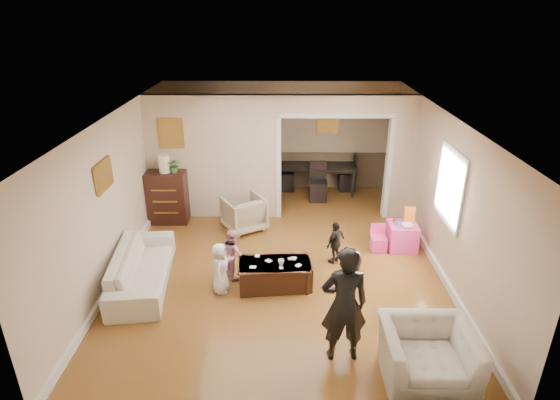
{
  "coord_description": "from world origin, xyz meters",
  "views": [
    {
      "loc": [
        0.06,
        -7.1,
        4.22
      ],
      "look_at": [
        0.0,
        0.2,
        1.05
      ],
      "focal_mm": 28.99,
      "sensor_mm": 36.0,
      "label": 1
    }
  ],
  "objects_px": {
    "coffee_table": "(275,274)",
    "armchair_front": "(428,356)",
    "dining_table": "(316,176)",
    "cyan_cup": "(399,223)",
    "child_kneel_b": "(233,253)",
    "table_lamp": "(164,164)",
    "child_kneel_a": "(220,268)",
    "adult_person": "(344,305)",
    "armchair_back": "(244,213)",
    "child_toddler": "(336,242)",
    "dresser": "(168,197)",
    "sofa": "(142,267)",
    "coffee_cup": "(281,262)",
    "play_table": "(402,236)"
  },
  "relations": [
    {
      "from": "dresser",
      "to": "child_toddler",
      "type": "xyz_separation_m",
      "value": [
        3.32,
        -1.63,
        -0.15
      ]
    },
    {
      "from": "child_kneel_a",
      "to": "sofa",
      "type": "bearing_deg",
      "value": 84.44
    },
    {
      "from": "dining_table",
      "to": "adult_person",
      "type": "height_order",
      "value": "adult_person"
    },
    {
      "from": "sofa",
      "to": "cyan_cup",
      "type": "distance_m",
      "value": 4.56
    },
    {
      "from": "armchair_front",
      "to": "child_kneel_b",
      "type": "distance_m",
      "value": 3.43
    },
    {
      "from": "table_lamp",
      "to": "child_kneel_b",
      "type": "distance_m",
      "value": 2.74
    },
    {
      "from": "dresser",
      "to": "child_kneel_b",
      "type": "bearing_deg",
      "value": -53.05
    },
    {
      "from": "adult_person",
      "to": "armchair_back",
      "type": "bearing_deg",
      "value": -71.81
    },
    {
      "from": "table_lamp",
      "to": "adult_person",
      "type": "height_order",
      "value": "adult_person"
    },
    {
      "from": "adult_person",
      "to": "child_kneel_a",
      "type": "relative_size",
      "value": 1.92
    },
    {
      "from": "play_table",
      "to": "child_kneel_a",
      "type": "bearing_deg",
      "value": -156.07
    },
    {
      "from": "armchair_back",
      "to": "dresser",
      "type": "height_order",
      "value": "dresser"
    },
    {
      "from": "adult_person",
      "to": "child_kneel_b",
      "type": "bearing_deg",
      "value": -54.95
    },
    {
      "from": "armchair_front",
      "to": "adult_person",
      "type": "relative_size",
      "value": 0.67
    },
    {
      "from": "child_kneel_a",
      "to": "child_kneel_b",
      "type": "bearing_deg",
      "value": -15.23
    },
    {
      "from": "dresser",
      "to": "cyan_cup",
      "type": "xyz_separation_m",
      "value": [
        4.52,
        -1.16,
        -0.01
      ]
    },
    {
      "from": "coffee_cup",
      "to": "child_kneel_a",
      "type": "height_order",
      "value": "child_kneel_a"
    },
    {
      "from": "armchair_front",
      "to": "dining_table",
      "type": "bearing_deg",
      "value": 98.83
    },
    {
      "from": "armchair_back",
      "to": "child_kneel_b",
      "type": "relative_size",
      "value": 0.88
    },
    {
      "from": "coffee_table",
      "to": "armchair_front",
      "type": "bearing_deg",
      "value": -46.58
    },
    {
      "from": "coffee_table",
      "to": "cyan_cup",
      "type": "bearing_deg",
      "value": 28.47
    },
    {
      "from": "table_lamp",
      "to": "play_table",
      "type": "height_order",
      "value": "table_lamp"
    },
    {
      "from": "dining_table",
      "to": "child_toddler",
      "type": "xyz_separation_m",
      "value": [
        0.11,
        -3.44,
        0.06
      ]
    },
    {
      "from": "table_lamp",
      "to": "child_toddler",
      "type": "height_order",
      "value": "table_lamp"
    },
    {
      "from": "sofa",
      "to": "child_kneel_b",
      "type": "height_order",
      "value": "child_kneel_b"
    },
    {
      "from": "armchair_back",
      "to": "child_kneel_a",
      "type": "height_order",
      "value": "child_kneel_a"
    },
    {
      "from": "adult_person",
      "to": "cyan_cup",
      "type": "bearing_deg",
      "value": -120.72
    },
    {
      "from": "coffee_table",
      "to": "dining_table",
      "type": "xyz_separation_m",
      "value": [
        0.94,
        4.19,
        0.13
      ]
    },
    {
      "from": "coffee_cup",
      "to": "cyan_cup",
      "type": "bearing_deg",
      "value": 30.57
    },
    {
      "from": "armchair_back",
      "to": "coffee_cup",
      "type": "height_order",
      "value": "armchair_back"
    },
    {
      "from": "table_lamp",
      "to": "child_kneel_a",
      "type": "height_order",
      "value": "table_lamp"
    },
    {
      "from": "child_kneel_a",
      "to": "armchair_front",
      "type": "bearing_deg",
      "value": -120.65
    },
    {
      "from": "coffee_table",
      "to": "child_kneel_a",
      "type": "bearing_deg",
      "value": -169.99
    },
    {
      "from": "coffee_table",
      "to": "child_kneel_a",
      "type": "distance_m",
      "value": 0.89
    },
    {
      "from": "cyan_cup",
      "to": "child_kneel_b",
      "type": "bearing_deg",
      "value": -162.68
    },
    {
      "from": "sofa",
      "to": "dresser",
      "type": "relative_size",
      "value": 1.9
    },
    {
      "from": "child_kneel_a",
      "to": "armchair_back",
      "type": "bearing_deg",
      "value": -1.68
    },
    {
      "from": "table_lamp",
      "to": "cyan_cup",
      "type": "xyz_separation_m",
      "value": [
        4.52,
        -1.16,
        -0.74
      ]
    },
    {
      "from": "dining_table",
      "to": "coffee_table",
      "type": "bearing_deg",
      "value": -96.32
    },
    {
      "from": "dresser",
      "to": "dining_table",
      "type": "xyz_separation_m",
      "value": [
        3.21,
        1.81,
        -0.21
      ]
    },
    {
      "from": "armchair_back",
      "to": "child_toddler",
      "type": "bearing_deg",
      "value": 112.59
    },
    {
      "from": "child_kneel_b",
      "to": "table_lamp",
      "type": "bearing_deg",
      "value": 10.16
    },
    {
      "from": "armchair_back",
      "to": "table_lamp",
      "type": "bearing_deg",
      "value": -42.66
    },
    {
      "from": "armchair_back",
      "to": "child_kneel_b",
      "type": "xyz_separation_m",
      "value": [
        -0.04,
        -1.74,
        0.09
      ]
    },
    {
      "from": "adult_person",
      "to": "sofa",
      "type": "bearing_deg",
      "value": -33.35
    },
    {
      "from": "armchair_front",
      "to": "adult_person",
      "type": "height_order",
      "value": "adult_person"
    },
    {
      "from": "adult_person",
      "to": "child_kneel_a",
      "type": "bearing_deg",
      "value": -44.66
    },
    {
      "from": "coffee_table",
      "to": "child_kneel_a",
      "type": "relative_size",
      "value": 1.36
    },
    {
      "from": "cyan_cup",
      "to": "child_kneel_b",
      "type": "relative_size",
      "value": 0.09
    },
    {
      "from": "dresser",
      "to": "child_kneel_b",
      "type": "height_order",
      "value": "dresser"
    }
  ]
}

